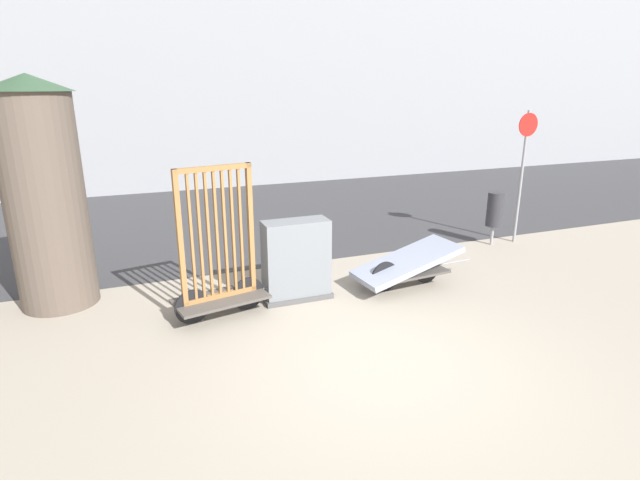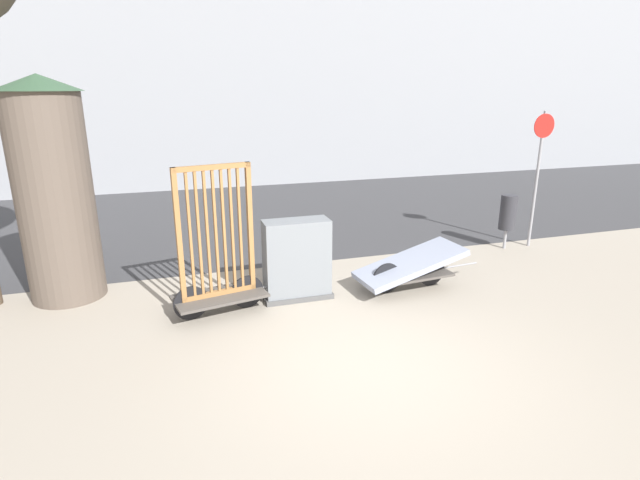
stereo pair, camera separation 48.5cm
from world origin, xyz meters
name	(u,v)px [view 2 (the right image)]	position (x,y,z in m)	size (l,w,h in m)	color
ground_plane	(369,365)	(0.00, 0.00, 0.00)	(60.00, 60.00, 0.00)	gray
road_strip	(255,215)	(0.00, 7.66, 0.00)	(56.00, 7.89, 0.01)	#38383A
bike_cart_with_bedframe	(218,266)	(-1.54, 1.99, 0.75)	(2.05, 0.94, 2.21)	#4C4742
bike_cart_with_mattress	(410,266)	(1.55, 1.99, 0.40)	(2.26, 0.97, 0.70)	#4C4742
utility_cabinet	(297,262)	(-0.31, 2.22, 0.59)	(1.08, 0.49, 1.27)	#4C4C4C
trash_bin	(508,213)	(4.44, 3.36, 0.76)	(0.33, 0.33, 1.13)	gray
sign_post	(539,164)	(5.04, 3.36, 1.72)	(0.47, 0.06, 2.76)	gray
advertising_column	(54,190)	(-3.78, 3.36, 1.73)	(1.24, 1.24, 3.40)	brown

